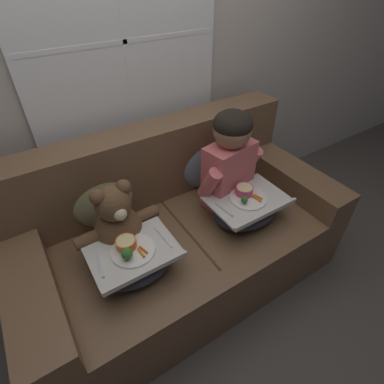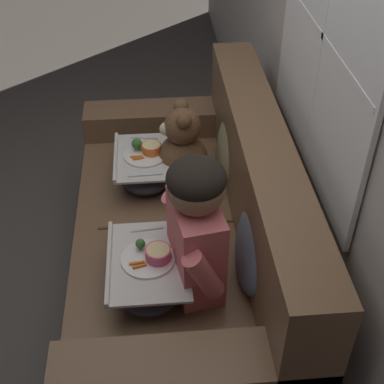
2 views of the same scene
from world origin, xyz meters
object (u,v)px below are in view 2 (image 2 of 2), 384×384
Objects in this scene: lap_tray_teddy at (146,167)px; couch at (192,242)px; lap_tray_child at (149,271)px; child_figure at (196,221)px; throw_pillow_behind_child at (255,245)px; throw_pillow_behind_teddy at (230,145)px; teddy_bear at (182,149)px.

couch is at bearing 29.71° from lap_tray_teddy.
child_figure is at bearing 89.90° from lap_tray_child.
throw_pillow_behind_child is 0.45m from lap_tray_child.
throw_pillow_behind_child is 0.94× the size of lap_tray_child.
throw_pillow_behind_teddy is 0.86m from lap_tray_child.
throw_pillow_behind_child is 0.78m from teddy_bear.
throw_pillow_behind_teddy is (-0.37, 0.23, 0.32)m from couch.
throw_pillow_behind_child reaches higher than lap_tray_teddy.
child_figure reaches higher than teddy_bear.
child_figure is at bearing 14.77° from lap_tray_teddy.
couch is at bearing 177.48° from child_figure.
lap_tray_child is (0.74, -0.44, -0.12)m from throw_pillow_behind_teddy.
couch is at bearing 3.28° from teddy_bear.
teddy_bear is (-0.74, -0.25, -0.01)m from throw_pillow_behind_child.
lap_tray_child is at bearing -29.72° from couch.
child_figure is (0.00, -0.24, 0.15)m from throw_pillow_behind_child.
lap_tray_teddy is at bearing -90.11° from throw_pillow_behind_teddy.
throw_pillow_behind_child is at bearing 31.73° from couch.
throw_pillow_behind_teddy reaches higher than lap_tray_teddy.
couch reaches higher than teddy_bear.
child_figure is at bearing -89.96° from throw_pillow_behind_child.
lap_tray_teddy is (-0.74, -0.19, -0.26)m from child_figure.
throw_pillow_behind_child reaches higher than lap_tray_child.
throw_pillow_behind_child is 0.86m from lap_tray_teddy.
throw_pillow_behind_child is at bearing 0.00° from throw_pillow_behind_teddy.
lap_tray_teddy is at bearing -165.23° from child_figure.
couch is 0.48m from teddy_bear.
teddy_bear is at bearing -176.72° from couch.
lap_tray_teddy is at bearing -90.31° from teddy_bear.
lap_tray_child is at bearing -90.02° from throw_pillow_behind_child.
teddy_bear reaches higher than lap_tray_teddy.
throw_pillow_behind_teddy is 0.87× the size of lap_tray_child.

